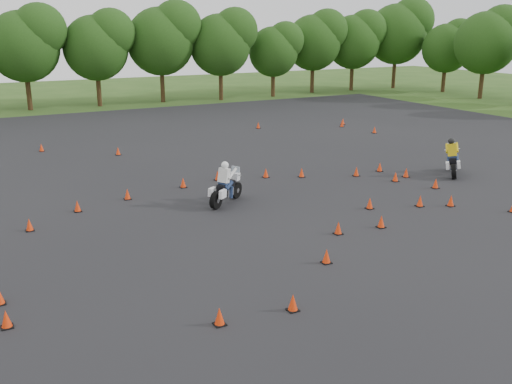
{
  "coord_description": "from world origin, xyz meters",
  "views": [
    {
      "loc": [
        -9.9,
        -14.43,
        7.29
      ],
      "look_at": [
        0.0,
        4.0,
        1.2
      ],
      "focal_mm": 40.0,
      "sensor_mm": 36.0,
      "label": 1
    }
  ],
  "objects": [
    {
      "name": "asphalt_pad",
      "position": [
        0.0,
        6.0,
        0.01
      ],
      "size": [
        62.0,
        62.0,
        0.0
      ],
      "primitive_type": "plane",
      "color": "black",
      "rests_on": "ground"
    },
    {
      "name": "ground",
      "position": [
        0.0,
        0.0,
        0.0
      ],
      "size": [
        140.0,
        140.0,
        0.0
      ],
      "primitive_type": "plane",
      "color": "#2D5119",
      "rests_on": "ground"
    },
    {
      "name": "traffic_cones",
      "position": [
        -0.2,
        7.54,
        0.23
      ],
      "size": [
        36.5,
        29.16,
        0.45
      ],
      "color": "red",
      "rests_on": "asphalt_pad"
    },
    {
      "name": "rider_yellow",
      "position": [
        12.35,
        5.59,
        0.97
      ],
      "size": [
        2.34,
        2.29,
        1.93
      ],
      "primitive_type": null,
      "rotation": [
        0.0,
        0.0,
        0.76
      ],
      "color": "gold",
      "rests_on": "ground"
    },
    {
      "name": "rider_white",
      "position": [
        -0.01,
        6.71,
        0.95
      ],
      "size": [
        2.43,
        2.01,
        1.88
      ],
      "primitive_type": null,
      "rotation": [
        0.0,
        0.0,
        0.61
      ],
      "color": "silver",
      "rests_on": "ground"
    },
    {
      "name": "treeline",
      "position": [
        3.05,
        35.1,
        4.64
      ],
      "size": [
        86.89,
        32.21,
        11.13
      ],
      "color": "#1D3F12",
      "rests_on": "ground"
    }
  ]
}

